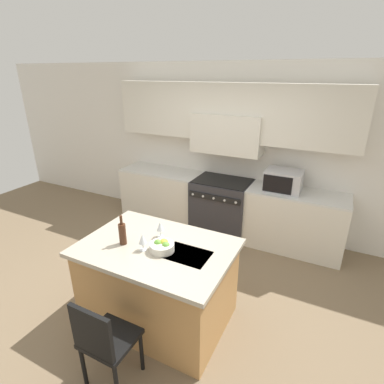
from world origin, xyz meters
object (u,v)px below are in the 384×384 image
(wine_glass_far, at_px, (160,227))
(island_chair, at_px, (104,340))
(wine_glass_near, at_px, (143,239))
(fruit_bowl, at_px, (162,246))
(microwave, at_px, (283,181))
(wine_bottle, at_px, (122,233))
(range_stove, at_px, (221,206))

(wine_glass_far, bearing_deg, island_chair, -85.34)
(wine_glass_near, distance_m, fruit_bowl, 0.20)
(microwave, xyz_separation_m, wine_glass_far, (-0.89, -1.95, -0.03))
(wine_bottle, xyz_separation_m, wine_glass_far, (0.27, 0.29, 0.00))
(microwave, height_order, wine_bottle, wine_bottle)
(fruit_bowl, bearing_deg, wine_glass_far, 125.58)
(microwave, distance_m, wine_glass_near, 2.42)
(island_chair, xyz_separation_m, fruit_bowl, (0.07, 0.82, 0.45))
(wine_bottle, bearing_deg, island_chair, -64.72)
(wine_bottle, relative_size, wine_glass_far, 1.76)
(microwave, relative_size, fruit_bowl, 2.13)
(wine_glass_near, xyz_separation_m, wine_glass_far, (0.02, 0.29, 0.00))
(range_stove, distance_m, wine_glass_far, 2.01)
(island_chair, bearing_deg, wine_glass_near, 97.76)
(range_stove, height_order, fruit_bowl, fruit_bowl)
(range_stove, bearing_deg, wine_glass_far, -88.60)
(wine_glass_far, relative_size, fruit_bowl, 0.74)
(wine_bottle, relative_size, fruit_bowl, 1.31)
(island_chair, bearing_deg, wine_bottle, 115.28)
(range_stove, height_order, wine_bottle, wine_bottle)
(wine_glass_near, xyz_separation_m, fruit_bowl, (0.17, 0.08, -0.08))
(island_chair, height_order, wine_glass_far, wine_glass_far)
(wine_glass_near, bearing_deg, range_stove, 90.79)
(range_stove, xyz_separation_m, fruit_bowl, (0.20, -2.14, 0.50))
(wine_bottle, distance_m, wine_glass_far, 0.39)
(microwave, bearing_deg, island_chair, -105.15)
(wine_bottle, xyz_separation_m, wine_glass_near, (0.25, -0.01, 0.00))
(microwave, xyz_separation_m, island_chair, (-0.81, -2.98, -0.55))
(microwave, bearing_deg, wine_glass_near, -112.05)
(wine_bottle, height_order, wine_glass_near, wine_bottle)
(range_stove, distance_m, wine_bottle, 2.30)
(range_stove, relative_size, microwave, 1.78)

